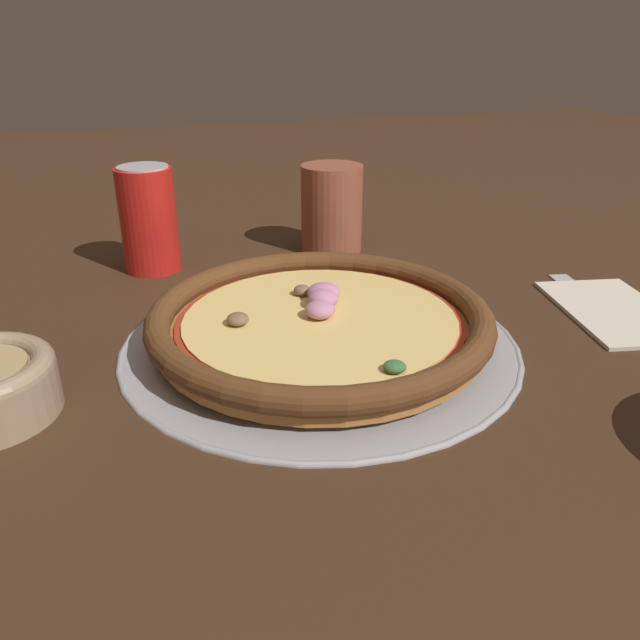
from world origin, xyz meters
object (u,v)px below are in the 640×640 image
(fork, at_px, (591,301))
(napkin, at_px, (615,309))
(pizza_tray, at_px, (320,340))
(drinking_cup, at_px, (332,208))
(pizza, at_px, (320,320))
(beverage_can, at_px, (149,219))

(fork, bearing_deg, napkin, -158.99)
(pizza_tray, xyz_separation_m, drinking_cup, (-0.26, 0.10, 0.05))
(napkin, bearing_deg, fork, -171.29)
(pizza, height_order, fork, pizza)
(pizza_tray, height_order, napkin, same)
(drinking_cup, xyz_separation_m, beverage_can, (0.00, -0.23, 0.01))
(pizza, height_order, napkin, pizza)
(pizza_tray, bearing_deg, beverage_can, -152.97)
(drinking_cup, height_order, fork, drinking_cup)
(pizza, xyz_separation_m, napkin, (0.03, 0.31, -0.02))
(drinking_cup, distance_m, napkin, 0.36)
(pizza, height_order, beverage_can, beverage_can)
(pizza_tray, relative_size, beverage_can, 2.94)
(fork, bearing_deg, drinking_cup, 51.23)
(napkin, bearing_deg, drinking_cup, -143.54)
(pizza_tray, relative_size, fork, 2.01)
(napkin, height_order, beverage_can, beverage_can)
(drinking_cup, distance_m, beverage_can, 0.23)
(drinking_cup, height_order, napkin, drinking_cup)
(pizza_tray, distance_m, fork, 0.31)
(pizza, distance_m, drinking_cup, 0.28)
(drinking_cup, xyz_separation_m, napkin, (0.28, 0.21, -0.05))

